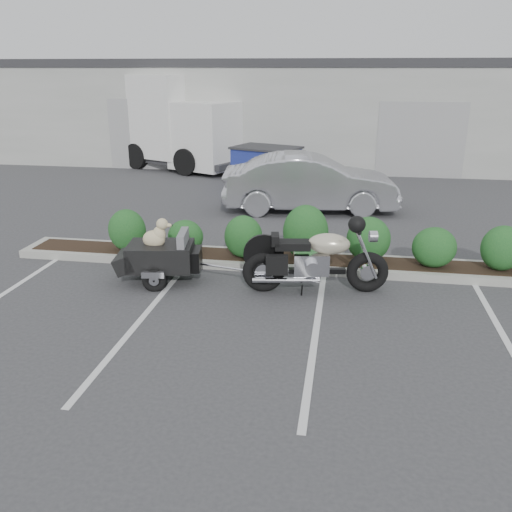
% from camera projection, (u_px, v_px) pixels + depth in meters
% --- Properties ---
extents(ground, '(90.00, 90.00, 0.00)m').
position_uv_depth(ground, '(244.00, 310.00, 8.72)').
color(ground, '#38383A').
rests_on(ground, ground).
extents(planter_kerb, '(12.00, 1.00, 0.15)m').
position_uv_depth(planter_kerb, '(315.00, 263.00, 10.59)').
color(planter_kerb, '#9E9E93').
rests_on(planter_kerb, ground).
extents(building, '(26.00, 10.00, 4.00)m').
position_uv_depth(building, '(316.00, 108.00, 23.89)').
color(building, '#9EA099').
rests_on(building, ground).
extents(motorcycle, '(2.52, 0.99, 1.45)m').
position_uv_depth(motorcycle, '(316.00, 260.00, 9.24)').
color(motorcycle, black).
rests_on(motorcycle, ground).
extents(pet_trailer, '(2.04, 1.16, 1.20)m').
position_uv_depth(pet_trailer, '(160.00, 255.00, 9.72)').
color(pet_trailer, black).
rests_on(pet_trailer, ground).
extents(sedan, '(4.82, 2.23, 1.53)m').
position_uv_depth(sedan, '(310.00, 183.00, 14.52)').
color(sedan, silver).
rests_on(sedan, ground).
extents(dumpster, '(2.37, 2.00, 1.32)m').
position_uv_depth(dumpster, '(266.00, 167.00, 17.34)').
color(dumpster, navy).
rests_on(dumpster, ground).
extents(delivery_truck, '(7.84, 5.27, 3.45)m').
position_uv_depth(delivery_truck, '(160.00, 123.00, 21.20)').
color(delivery_truck, silver).
rests_on(delivery_truck, ground).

